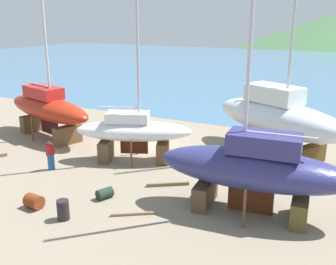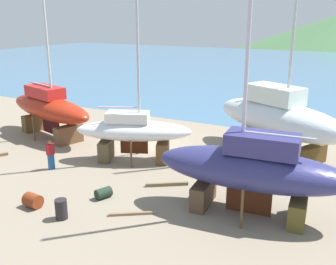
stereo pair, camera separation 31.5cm
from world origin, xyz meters
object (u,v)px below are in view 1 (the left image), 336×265
(sailboat_mid_port, at_px, (278,117))
(barrel_tipped_left, at_px, (63,210))
(barrel_by_slipway, at_px, (34,201))
(barrel_tar_black, at_px, (105,193))
(sailboat_far_slipway, at_px, (48,108))
(sailboat_large_starboard, at_px, (253,168))
(worker, at_px, (50,155))
(sailboat_small_center, at_px, (133,131))

(sailboat_mid_port, xyz_separation_m, barrel_tipped_left, (-6.44, -13.25, -1.97))
(barrel_tipped_left, distance_m, barrel_by_slipway, 1.98)
(barrel_tar_black, bearing_deg, sailboat_mid_port, 60.54)
(sailboat_far_slipway, height_order, sailboat_large_starboard, sailboat_far_slipway)
(sailboat_mid_port, height_order, worker, sailboat_mid_port)
(sailboat_large_starboard, xyz_separation_m, barrel_by_slipway, (-9.20, -4.24, -1.85))
(sailboat_large_starboard, xyz_separation_m, barrel_tipped_left, (-7.23, -4.43, -1.72))
(barrel_by_slipway, bearing_deg, sailboat_far_slipway, 129.86)
(sailboat_small_center, height_order, sailboat_large_starboard, sailboat_large_starboard)
(barrel_tipped_left, height_order, barrel_tar_black, barrel_tipped_left)
(sailboat_large_starboard, bearing_deg, sailboat_mid_port, -90.15)
(barrel_by_slipway, bearing_deg, barrel_tar_black, 44.87)
(sailboat_large_starboard, distance_m, barrel_by_slipway, 10.29)
(sailboat_far_slipway, bearing_deg, sailboat_mid_port, 30.81)
(sailboat_large_starboard, relative_size, sailboat_mid_port, 0.78)
(sailboat_mid_port, distance_m, barrel_by_slipway, 15.67)
(sailboat_small_center, bearing_deg, sailboat_mid_port, 13.03)
(sailboat_small_center, xyz_separation_m, sailboat_far_slipway, (-8.24, 1.36, 0.34))
(sailboat_large_starboard, relative_size, worker, 7.75)
(sailboat_far_slipway, relative_size, barrel_tar_black, 21.81)
(sailboat_small_center, relative_size, barrel_tar_black, 16.40)
(sailboat_small_center, height_order, sailboat_far_slipway, sailboat_far_slipway)
(sailboat_small_center, height_order, barrel_by_slipway, sailboat_small_center)
(sailboat_large_starboard, distance_m, sailboat_mid_port, 8.85)
(sailboat_small_center, bearing_deg, barrel_tar_black, -96.88)
(barrel_by_slipway, distance_m, barrel_tar_black, 3.32)
(sailboat_mid_port, bearing_deg, barrel_by_slipway, -96.15)
(barrel_tipped_left, bearing_deg, barrel_tar_black, 81.19)
(sailboat_large_starboard, bearing_deg, sailboat_far_slipway, -20.86)
(sailboat_far_slipway, bearing_deg, sailboat_large_starboard, 0.39)
(sailboat_large_starboard, bearing_deg, barrel_by_slipway, 19.46)
(worker, bearing_deg, sailboat_mid_port, -117.53)
(sailboat_small_center, distance_m, barrel_tar_black, 5.62)
(sailboat_small_center, height_order, worker, sailboat_small_center)
(worker, relative_size, barrel_by_slipway, 2.22)
(barrel_tipped_left, bearing_deg, sailboat_large_starboard, 31.49)
(barrel_tipped_left, distance_m, barrel_tar_black, 2.58)
(worker, distance_m, barrel_tar_black, 5.34)
(sailboat_large_starboard, distance_m, worker, 11.94)
(sailboat_small_center, xyz_separation_m, barrel_by_slipway, (-0.84, -7.50, -1.57))
(sailboat_small_center, distance_m, barrel_by_slipway, 7.71)
(sailboat_small_center, xyz_separation_m, worker, (-3.52, -3.52, -0.98))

